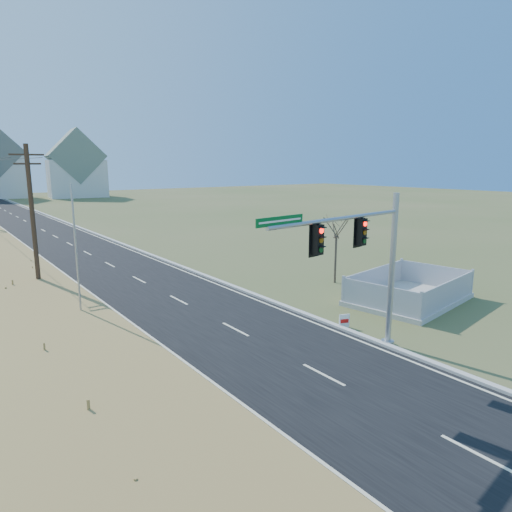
{
  "coord_description": "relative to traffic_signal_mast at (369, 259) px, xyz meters",
  "views": [
    {
      "loc": [
        -11.51,
        -13.41,
        7.84
      ],
      "look_at": [
        1.59,
        4.49,
        3.4
      ],
      "focal_mm": 32.0,
      "sensor_mm": 36.0,
      "label": 1
    }
  ],
  "objects": [
    {
      "name": "ground",
      "position": [
        -2.67,
        1.7,
        -4.16
      ],
      "size": [
        260.0,
        260.0,
        0.0
      ],
      "primitive_type": "plane",
      "color": "#455228",
      "rests_on": "ground"
    },
    {
      "name": "bare_tree",
      "position": [
        7.82,
        9.3,
        -0.27
      ],
      "size": [
        1.82,
        1.82,
        4.83
      ],
      "color": "#4C3F33",
      "rests_on": "ground"
    },
    {
      "name": "traffic_signal_mast",
      "position": [
        0.0,
        0.0,
        0.0
      ],
      "size": [
        8.35,
        1.41,
        6.7
      ],
      "rotation": [
        0.0,
        0.0,
        0.14
      ],
      "color": "#9EA0A5",
      "rests_on": "ground"
    },
    {
      "name": "condo_ne",
      "position": [
        17.33,
        105.7,
        2.67
      ],
      "size": [
        14.12,
        10.51,
        16.52
      ],
      "rotation": [
        0.0,
        0.0,
        -0.1
      ],
      "color": "silver",
      "rests_on": "ground"
    },
    {
      "name": "utility_pole_near",
      "position": [
        -9.17,
        16.7,
        0.52
      ],
      "size": [
        1.8,
        0.26,
        9.0
      ],
      "color": "#422D1E",
      "rests_on": "ground"
    },
    {
      "name": "fence_enclosure",
      "position": [
        8.16,
        3.7,
        -3.86
      ],
      "size": [
        7.81,
        5.94,
        1.64
      ],
      "rotation": [
        0.0,
        0.0,
        0.16
      ],
      "color": "#B7B5AD",
      "rests_on": "ground"
    },
    {
      "name": "curb",
      "position": [
        1.48,
        51.7,
        -4.07
      ],
      "size": [
        0.3,
        180.0,
        0.18
      ],
      "primitive_type": "cube",
      "color": "#B2AFA8",
      "rests_on": "ground"
    },
    {
      "name": "road",
      "position": [
        -2.67,
        51.7,
        -4.13
      ],
      "size": [
        8.0,
        180.0,
        0.06
      ],
      "primitive_type": "cube",
      "color": "black",
      "rests_on": "ground"
    },
    {
      "name": "open_sign",
      "position": [
        1.82,
        2.85,
        -3.81
      ],
      "size": [
        0.53,
        0.23,
        0.67
      ],
      "rotation": [
        0.0,
        0.0,
        -0.35
      ],
      "color": "white",
      "rests_on": "ground"
    },
    {
      "name": "flagpole",
      "position": [
        -8.84,
        9.24,
        -1.35
      ],
      "size": [
        0.32,
        0.32,
        7.04
      ],
      "color": "#B7B5AD",
      "rests_on": "ground"
    }
  ]
}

